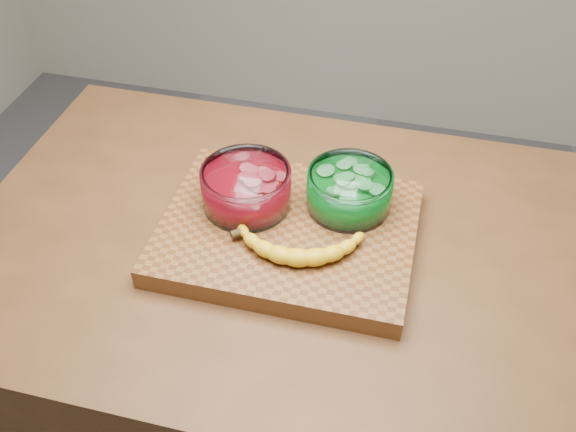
# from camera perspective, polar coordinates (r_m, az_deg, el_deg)

# --- Properties ---
(counter) EXTENTS (1.20, 0.80, 0.90)m
(counter) POSITION_cam_1_polar(r_m,az_deg,el_deg) (1.52, -0.00, -14.15)
(counter) COLOR #503018
(counter) RESTS_ON ground
(cutting_board) EXTENTS (0.45, 0.35, 0.04)m
(cutting_board) POSITION_cam_1_polar(r_m,az_deg,el_deg) (1.16, -0.00, -1.45)
(cutting_board) COLOR brown
(cutting_board) RESTS_ON counter
(bowl_red) EXTENTS (0.16, 0.16, 0.08)m
(bowl_red) POSITION_cam_1_polar(r_m,az_deg,el_deg) (1.16, -3.73, 2.51)
(bowl_red) COLOR white
(bowl_red) RESTS_ON cutting_board
(bowl_green) EXTENTS (0.15, 0.15, 0.07)m
(bowl_green) POSITION_cam_1_polar(r_m,az_deg,el_deg) (1.16, 5.46, 2.29)
(bowl_green) COLOR white
(bowl_green) RESTS_ON cutting_board
(banana) EXTENTS (0.25, 0.13, 0.04)m
(banana) POSITION_cam_1_polar(r_m,az_deg,el_deg) (1.09, 0.85, -2.38)
(banana) COLOR gold
(banana) RESTS_ON cutting_board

